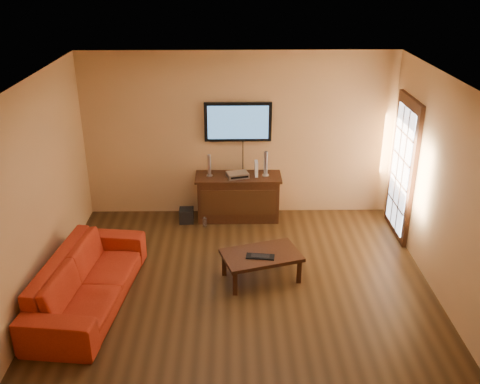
{
  "coord_description": "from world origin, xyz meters",
  "views": [
    {
      "loc": [
        -0.11,
        -5.75,
        4.0
      ],
      "look_at": [
        -0.01,
        0.8,
        1.1
      ],
      "focal_mm": 40.0,
      "sensor_mm": 36.0,
      "label": 1
    }
  ],
  "objects_px": {
    "television": "(238,122)",
    "subwoofer": "(187,215)",
    "media_console": "(238,197)",
    "coffee_table": "(261,257)",
    "speaker_left": "(209,166)",
    "av_receiver": "(237,175)",
    "keyboard": "(260,256)",
    "speaker_right": "(266,165)",
    "game_console": "(256,169)",
    "sofa": "(87,273)",
    "bottle": "(205,222)"
  },
  "relations": [
    {
      "from": "television",
      "to": "game_console",
      "type": "xyz_separation_m",
      "value": [
        0.29,
        -0.21,
        -0.72
      ]
    },
    {
      "from": "media_console",
      "to": "keyboard",
      "type": "bearing_deg",
      "value": -82.24
    },
    {
      "from": "sofa",
      "to": "television",
      "type": "bearing_deg",
      "value": -29.62
    },
    {
      "from": "television",
      "to": "sofa",
      "type": "xyz_separation_m",
      "value": [
        -1.89,
        -2.57,
        -1.15
      ]
    },
    {
      "from": "speaker_left",
      "to": "subwoofer",
      "type": "bearing_deg",
      "value": -159.15
    },
    {
      "from": "coffee_table",
      "to": "keyboard",
      "type": "relative_size",
      "value": 2.97
    },
    {
      "from": "bottle",
      "to": "television",
      "type": "bearing_deg",
      "value": 45.53
    },
    {
      "from": "television",
      "to": "subwoofer",
      "type": "relative_size",
      "value": 4.68
    },
    {
      "from": "game_console",
      "to": "media_console",
      "type": "bearing_deg",
      "value": -178.77
    },
    {
      "from": "coffee_table",
      "to": "sofa",
      "type": "bearing_deg",
      "value": -166.99
    },
    {
      "from": "speaker_left",
      "to": "bottle",
      "type": "xyz_separation_m",
      "value": [
        -0.08,
        -0.34,
        -0.83
      ]
    },
    {
      "from": "media_console",
      "to": "coffee_table",
      "type": "relative_size",
      "value": 1.21
    },
    {
      "from": "speaker_left",
      "to": "subwoofer",
      "type": "height_order",
      "value": "speaker_left"
    },
    {
      "from": "media_console",
      "to": "game_console",
      "type": "relative_size",
      "value": 5.72
    },
    {
      "from": "sofa",
      "to": "game_console",
      "type": "xyz_separation_m",
      "value": [
        2.18,
        2.36,
        0.44
      ]
    },
    {
      "from": "sofa",
      "to": "coffee_table",
      "type": "bearing_deg",
      "value": -70.22
    },
    {
      "from": "television",
      "to": "av_receiver",
      "type": "relative_size",
      "value": 3.23
    },
    {
      "from": "media_console",
      "to": "av_receiver",
      "type": "bearing_deg",
      "value": -106.71
    },
    {
      "from": "speaker_left",
      "to": "game_console",
      "type": "height_order",
      "value": "speaker_left"
    },
    {
      "from": "av_receiver",
      "to": "keyboard",
      "type": "height_order",
      "value": "av_receiver"
    },
    {
      "from": "coffee_table",
      "to": "sofa",
      "type": "relative_size",
      "value": 0.51
    },
    {
      "from": "sofa",
      "to": "bottle",
      "type": "distance_m",
      "value": 2.45
    },
    {
      "from": "speaker_left",
      "to": "speaker_right",
      "type": "xyz_separation_m",
      "value": [
        0.9,
        0.0,
        0.02
      ]
    },
    {
      "from": "game_console",
      "to": "sofa",
      "type": "bearing_deg",
      "value": -134.62
    },
    {
      "from": "speaker_right",
      "to": "subwoofer",
      "type": "height_order",
      "value": "speaker_right"
    },
    {
      "from": "television",
      "to": "keyboard",
      "type": "xyz_separation_m",
      "value": [
        0.26,
        -2.15,
        -1.19
      ]
    },
    {
      "from": "media_console",
      "to": "television",
      "type": "xyz_separation_m",
      "value": [
        0.0,
        0.22,
        1.21
      ]
    },
    {
      "from": "game_console",
      "to": "subwoofer",
      "type": "bearing_deg",
      "value": -174.36
    },
    {
      "from": "television",
      "to": "speaker_left",
      "type": "height_order",
      "value": "television"
    },
    {
      "from": "coffee_table",
      "to": "subwoofer",
      "type": "xyz_separation_m",
      "value": [
        -1.13,
        1.71,
        -0.22
      ]
    },
    {
      "from": "subwoofer",
      "to": "speaker_left",
      "type": "bearing_deg",
      "value": 19.44
    },
    {
      "from": "coffee_table",
      "to": "speaker_left",
      "type": "distance_m",
      "value": 2.08
    },
    {
      "from": "subwoofer",
      "to": "bottle",
      "type": "height_order",
      "value": "subwoofer"
    },
    {
      "from": "sofa",
      "to": "speaker_right",
      "type": "height_order",
      "value": "speaker_right"
    },
    {
      "from": "media_console",
      "to": "coffee_table",
      "type": "xyz_separation_m",
      "value": [
        0.28,
        -1.84,
        -0.04
      ]
    },
    {
      "from": "coffee_table",
      "to": "television",
      "type": "bearing_deg",
      "value": 97.79
    },
    {
      "from": "coffee_table",
      "to": "subwoofer",
      "type": "relative_size",
      "value": 4.99
    },
    {
      "from": "speaker_right",
      "to": "game_console",
      "type": "xyz_separation_m",
      "value": [
        -0.15,
        0.0,
        -0.07
      ]
    },
    {
      "from": "speaker_left",
      "to": "media_console",
      "type": "bearing_deg",
      "value": -1.6
    },
    {
      "from": "game_console",
      "to": "coffee_table",
      "type": "bearing_deg",
      "value": -92.1
    },
    {
      "from": "sofa",
      "to": "speaker_left",
      "type": "height_order",
      "value": "speaker_left"
    },
    {
      "from": "media_console",
      "to": "game_console",
      "type": "bearing_deg",
      "value": 3.1
    },
    {
      "from": "speaker_right",
      "to": "av_receiver",
      "type": "relative_size",
      "value": 1.23
    },
    {
      "from": "sofa",
      "to": "speaker_left",
      "type": "distance_m",
      "value": 2.8
    },
    {
      "from": "television",
      "to": "speaker_right",
      "type": "distance_m",
      "value": 0.81
    },
    {
      "from": "media_console",
      "to": "sofa",
      "type": "height_order",
      "value": "sofa"
    },
    {
      "from": "speaker_left",
      "to": "keyboard",
      "type": "xyz_separation_m",
      "value": [
        0.73,
        -1.94,
        -0.52
      ]
    },
    {
      "from": "bottle",
      "to": "keyboard",
      "type": "bearing_deg",
      "value": -63.2
    },
    {
      "from": "speaker_left",
      "to": "av_receiver",
      "type": "xyz_separation_m",
      "value": [
        0.45,
        -0.05,
        -0.13
      ]
    },
    {
      "from": "keyboard",
      "to": "speaker_left",
      "type": "bearing_deg",
      "value": 110.49
    }
  ]
}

